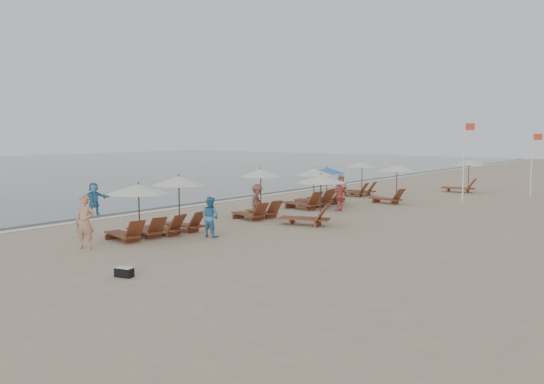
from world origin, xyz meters
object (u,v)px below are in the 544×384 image
Objects in this scene: beachgoer_mid_a at (210,217)px; beachgoer_far_a at (340,196)px; beachgoer_mid_b at (257,201)px; inland_station_0 at (313,196)px; lounger_station_5 at (359,179)px; lounger_station_1 at (175,205)px; inland_station_2 at (464,174)px; beachgoer_near at (85,222)px; lounger_station_3 at (309,191)px; lounger_station_0 at (136,209)px; inland_station_1 at (392,179)px; lounger_station_4 at (322,188)px; waterline_walker at (94,199)px; beachgoer_far_b at (341,188)px; duffel_bag at (124,272)px; flag_pole_near at (464,157)px; lounger_station_2 at (257,195)px.

beachgoer_far_a is at bearing -94.98° from beachgoer_mid_a.
inland_station_0 is at bearing -103.17° from beachgoer_mid_b.
beachgoer_mid_a is (2.62, -16.44, -0.28)m from lounger_station_5.
inland_station_2 is (3.69, 23.06, 0.13)m from lounger_station_1.
lounger_station_3 is at bearing 62.24° from beachgoer_near.
beachgoer_mid_b is at bearing -178.16° from inland_station_0.
lounger_station_0 is at bearing 44.29° from beachgoer_mid_a.
lounger_station_0 is at bearing 7.12° from beachgoer_far_a.
inland_station_1 is at bearing -29.20° from beachgoer_mid_b.
lounger_station_0 is 13.25m from lounger_station_4.
waterline_walker is (-8.60, 0.67, 0.03)m from beachgoer_mid_a.
inland_station_0 reaches higher than waterline_walker.
lounger_station_1 is 4.08m from beachgoer_near.
lounger_station_4 is 6.43m from beachgoer_mid_b.
beachgoer_far_b is (0.21, 1.70, -0.15)m from lounger_station_4.
beachgoer_near is 1.20× the size of beachgoer_mid_a.
lounger_station_3 reaches higher than lounger_station_4.
lounger_station_5 reaches higher than waterline_walker.
duffel_bag is (4.24, -1.60, -0.80)m from beachgoer_near.
beachgoer_far_a is (-1.83, -13.36, -0.48)m from inland_station_2.
lounger_station_1 is 1.35× the size of beachgoer_near.
beachgoer_mid_b is (0.48, -6.41, -0.13)m from lounger_station_4.
lounger_station_4 is 1.70× the size of beachgoer_mid_a.
waterline_walker is (-7.07, -4.06, -0.01)m from beachgoer_mid_b.
beachgoer_far_a is at bearing 54.33° from beachgoer_near.
inland_station_0 is 1.08× the size of inland_station_1.
inland_station_2 reaches higher than lounger_station_4.
beachgoer_far_b is at bearing -77.04° from lounger_station_5.
beachgoer_far_a is at bearing 79.94° from lounger_station_0.
inland_station_0 reaches higher than lounger_station_0.
inland_station_0 is 0.60× the size of flag_pole_near.
flag_pole_near reaches higher than duffel_bag.
lounger_station_2 is 8.15m from waterline_walker.
duffel_bag is at bearing -77.36° from lounger_station_5.
lounger_station_5 is at bearing -141.09° from beachgoer_far_a.
inland_station_1 is 16.47m from waterline_walker.
lounger_station_4 is (-0.26, 1.72, 0.02)m from lounger_station_3.
inland_station_1 reaches higher than lounger_station_3.
lounger_station_0 reaches higher than beachgoer_mid_b.
waterline_walker is at bearing -125.05° from inland_station_1.
lounger_station_3 is at bearing -137.25° from beachgoer_far_b.
lounger_station_3 is at bearing -81.34° from lounger_station_4.
lounger_station_2 reaches higher than duffel_bag.
lounger_station_2 reaches higher than beachgoer_mid_b.
lounger_station_4 is 15.48m from beachgoer_near.
lounger_station_0 is 18.56m from lounger_station_5.
beachgoer_far_b is (-1.96, 3.41, 0.01)m from beachgoer_far_a.
inland_station_0 and inland_station_2 have the same top height.
inland_station_0 is 1.78× the size of waterline_walker.
inland_station_0 reaches higher than beachgoer_mid_b.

